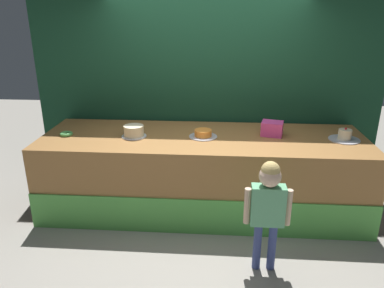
# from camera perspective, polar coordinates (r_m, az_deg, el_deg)

# --- Properties ---
(ground_plane) EXTENTS (12.00, 12.00, 0.00)m
(ground_plane) POSITION_cam_1_polar(r_m,az_deg,el_deg) (4.24, 1.21, -13.57)
(ground_plane) COLOR gray
(stage_platform) EXTENTS (3.81, 1.22, 0.94)m
(stage_platform) POSITION_cam_1_polar(r_m,az_deg,el_deg) (4.53, 1.66, -4.46)
(stage_platform) COLOR #9E6B38
(stage_platform) RESTS_ON ground_plane
(curtain_backdrop) EXTENTS (4.52, 0.08, 2.87)m
(curtain_backdrop) POSITION_cam_1_polar(r_m,az_deg,el_deg) (4.90, 2.17, 9.35)
(curtain_backdrop) COLOR #19472D
(curtain_backdrop) RESTS_ON ground_plane
(child_figure) EXTENTS (0.43, 0.20, 1.11)m
(child_figure) POSITION_cam_1_polar(r_m,az_deg,el_deg) (3.44, 11.64, -8.74)
(child_figure) COLOR #3F4C8C
(child_figure) RESTS_ON ground_plane
(pink_box) EXTENTS (0.28, 0.25, 0.17)m
(pink_box) POSITION_cam_1_polar(r_m,az_deg,el_deg) (4.47, 12.23, 2.34)
(pink_box) COLOR #E2459B
(pink_box) RESTS_ON stage_platform
(donut) EXTENTS (0.15, 0.15, 0.04)m
(donut) POSITION_cam_1_polar(r_m,az_deg,el_deg) (4.62, -18.80, 1.49)
(donut) COLOR #59B259
(donut) RESTS_ON stage_platform
(cake_left) EXTENTS (0.29, 0.29, 0.13)m
(cake_left) POSITION_cam_1_polar(r_m,az_deg,el_deg) (4.38, -8.95, 1.94)
(cake_left) COLOR silver
(cake_left) RESTS_ON stage_platform
(cake_center) EXTENTS (0.33, 0.33, 0.09)m
(cake_center) POSITION_cam_1_polar(r_m,az_deg,el_deg) (4.33, 1.72, 1.58)
(cake_center) COLOR silver
(cake_center) RESTS_ON stage_platform
(cake_right) EXTENTS (0.35, 0.35, 0.15)m
(cake_right) POSITION_cam_1_polar(r_m,az_deg,el_deg) (4.57, 22.47, 1.15)
(cake_right) COLOR silver
(cake_right) RESTS_ON stage_platform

